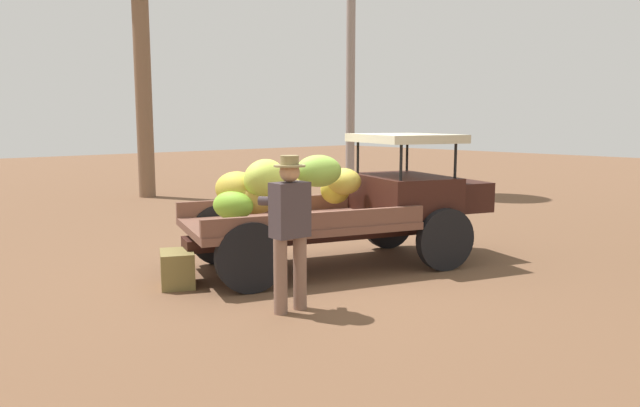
{
  "coord_description": "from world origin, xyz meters",
  "views": [
    {
      "loc": [
        -5.35,
        -5.97,
        2.08
      ],
      "look_at": [
        0.15,
        0.15,
        0.92
      ],
      "focal_mm": 33.41,
      "sensor_mm": 36.0,
      "label": 1
    }
  ],
  "objects": [
    {
      "name": "ground_plane",
      "position": [
        0.0,
        0.0,
        0.0
      ],
      "size": [
        60.0,
        60.0,
        0.0
      ],
      "primitive_type": "plane",
      "color": "brown"
    },
    {
      "name": "truck",
      "position": [
        0.59,
        -0.0,
        0.93
      ],
      "size": [
        4.66,
        2.88,
        1.88
      ],
      "rotation": [
        0.0,
        0.0,
        -0.33
      ],
      "color": "#351812",
      "rests_on": "ground"
    },
    {
      "name": "farmer",
      "position": [
        -1.38,
        -1.06,
        0.97
      ],
      "size": [
        0.53,
        0.47,
        1.71
      ],
      "rotation": [
        0.0,
        0.0,
        1.51
      ],
      "color": "#846252",
      "rests_on": "ground"
    },
    {
      "name": "wooden_crate",
      "position": [
        -1.81,
        0.67,
        0.22
      ],
      "size": [
        0.6,
        0.67,
        0.45
      ],
      "primitive_type": "cube",
      "rotation": [
        0.0,
        0.0,
        1.12
      ],
      "color": "olive",
      "rests_on": "ground"
    }
  ]
}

